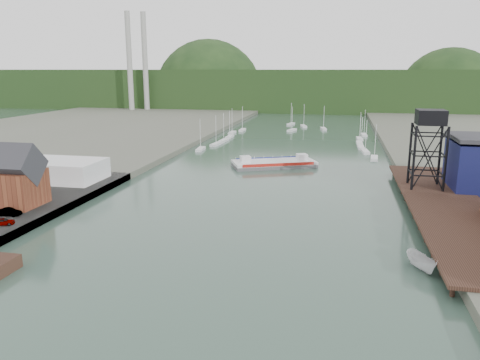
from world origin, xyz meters
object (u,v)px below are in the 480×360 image
at_px(motorboat, 422,263).
at_px(car_west_a, 3,221).
at_px(chain_ferry, 274,163).
at_px(harbor_building, 8,181).
at_px(lift_tower, 430,122).

relative_size(motorboat, car_west_a, 1.67).
bearing_deg(car_west_a, chain_ferry, -50.15).
xyz_separation_m(chain_ferry, motorboat, (28.67, -63.73, 0.23)).
distance_m(motorboat, car_west_a, 63.83).
distance_m(harbor_building, chain_ferry, 67.41).
bearing_deg(chain_ferry, lift_tower, -59.02).
xyz_separation_m(lift_tower, motorboat, (-6.42, -39.19, -14.49)).
relative_size(harbor_building, chain_ferry, 0.51).
xyz_separation_m(harbor_building, motorboat, (70.58, -11.19, -4.93)).
bearing_deg(motorboat, car_west_a, 155.96).
bearing_deg(lift_tower, chain_ferry, 145.03).
relative_size(lift_tower, motorboat, 2.68).
relative_size(lift_tower, car_west_a, 4.47).
xyz_separation_m(motorboat, car_west_a, (-63.82, 0.70, 1.06)).
xyz_separation_m(harbor_building, chain_ferry, (41.91, 52.54, -5.16)).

